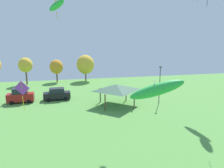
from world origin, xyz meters
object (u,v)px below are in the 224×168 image
at_px(kite_flying_2, 22,90).
at_px(treeline_tree_2, 56,67).
at_px(kite_flying_3, 156,90).
at_px(light_post_0, 160,83).
at_px(parked_car_leftmost, 21,96).
at_px(kite_flying_6, 56,5).
at_px(treeline_tree_1, 25,65).
at_px(park_pavilion, 116,87).
at_px(parked_car_second_from_left, 57,94).
at_px(treeline_tree_3, 85,65).

xyz_separation_m(kite_flying_2, treeline_tree_2, (1.42, 35.45, -2.23)).
xyz_separation_m(kite_flying_3, light_post_0, (8.16, 15.63, -2.94)).
height_order(parked_car_leftmost, light_post_0, light_post_0).
bearing_deg(kite_flying_6, treeline_tree_1, 109.46).
relative_size(park_pavilion, light_post_0, 0.95).
bearing_deg(kite_flying_6, parked_car_leftmost, 127.85).
bearing_deg(treeline_tree_2, treeline_tree_1, -167.96).
bearing_deg(parked_car_second_from_left, kite_flying_6, -86.66).
bearing_deg(treeline_tree_2, kite_flying_2, -92.30).
height_order(kite_flying_2, park_pavilion, kite_flying_2).
relative_size(kite_flying_6, treeline_tree_3, 0.52).
bearing_deg(kite_flying_2, parked_car_leftmost, 103.08).
bearing_deg(parked_car_leftmost, kite_flying_2, -79.61).
distance_m(parked_car_second_from_left, light_post_0, 18.68).
xyz_separation_m(kite_flying_3, kite_flying_6, (-8.14, 12.33, 8.41)).
relative_size(kite_flying_2, park_pavilion, 0.46).
relative_size(parked_car_leftmost, light_post_0, 0.69).
height_order(park_pavilion, light_post_0, light_post_0).
height_order(light_post_0, treeline_tree_2, light_post_0).
distance_m(kite_flying_6, treeline_tree_1, 28.99).
bearing_deg(park_pavilion, treeline_tree_1, 129.96).
bearing_deg(parked_car_second_from_left, parked_car_leftmost, -179.62).
relative_size(parked_car_second_from_left, treeline_tree_1, 0.72).
relative_size(treeline_tree_1, treeline_tree_2, 1.13).
bearing_deg(kite_flying_6, light_post_0, 11.47).
bearing_deg(treeline_tree_3, light_post_0, -66.44).
distance_m(light_post_0, treeline_tree_2, 29.91).
distance_m(kite_flying_6, treeline_tree_3, 29.62).
bearing_deg(kite_flying_3, parked_car_second_from_left, 112.70).
distance_m(kite_flying_3, treeline_tree_2, 40.79).
bearing_deg(parked_car_second_from_left, light_post_0, -23.17).
bearing_deg(park_pavilion, kite_flying_3, -92.63).
bearing_deg(kite_flying_3, kite_flying_2, 160.31).
bearing_deg(treeline_tree_1, kite_flying_6, -70.54).
xyz_separation_m(kite_flying_2, park_pavilion, (12.06, 12.48, -3.21)).
height_order(kite_flying_3, parked_car_second_from_left, kite_flying_3).
distance_m(park_pavilion, light_post_0, 7.47).
relative_size(kite_flying_3, treeline_tree_3, 0.66).
bearing_deg(park_pavilion, parked_car_second_from_left, 151.09).
xyz_separation_m(parked_car_leftmost, treeline_tree_2, (5.52, 17.83, 2.79)).
xyz_separation_m(parked_car_second_from_left, light_post_0, (17.37, -6.39, 2.56)).
relative_size(park_pavilion, treeline_tree_3, 0.87).
bearing_deg(light_post_0, treeline_tree_3, 113.56).
distance_m(kite_flying_2, parked_car_leftmost, 18.77).
bearing_deg(treeline_tree_3, treeline_tree_2, 179.08).
relative_size(kite_flying_3, treeline_tree_2, 0.79).
height_order(kite_flying_3, treeline_tree_3, kite_flying_3).
distance_m(kite_flying_6, light_post_0, 20.13).
relative_size(kite_flying_3, light_post_0, 0.72).
bearing_deg(treeline_tree_3, park_pavilion, -82.63).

